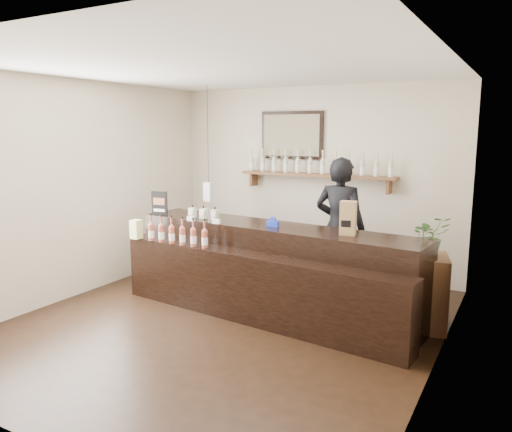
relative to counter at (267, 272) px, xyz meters
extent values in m
plane|color=black|center=(-0.23, -0.56, -0.48)|extent=(5.00, 5.00, 0.00)
plane|color=beige|center=(-0.23, 1.94, 0.92)|extent=(4.50, 0.00, 4.50)
plane|color=beige|center=(-0.23, -3.06, 0.92)|extent=(4.50, 0.00, 4.50)
plane|color=beige|center=(-2.48, -0.56, 0.92)|extent=(0.00, 5.00, 5.00)
plane|color=beige|center=(2.02, -0.56, 0.92)|extent=(0.00, 5.00, 5.00)
plane|color=white|center=(-0.23, -0.56, 2.32)|extent=(5.00, 5.00, 0.00)
cube|color=brown|center=(-0.13, 1.81, 1.02)|extent=(2.40, 0.25, 0.04)
cube|color=brown|center=(-1.21, 1.84, 0.90)|extent=(0.04, 0.20, 0.20)
cube|color=brown|center=(0.95, 1.84, 0.90)|extent=(0.04, 0.20, 0.20)
cube|color=black|center=(-0.58, 1.91, 1.60)|extent=(1.02, 0.04, 0.72)
cube|color=#4D4231|center=(-0.58, 1.88, 1.60)|extent=(0.92, 0.01, 0.62)
cube|color=white|center=(-1.53, 1.04, 0.77)|extent=(0.12, 0.12, 0.28)
cylinder|color=black|center=(-1.53, 1.04, 1.61)|extent=(0.01, 0.01, 1.41)
cylinder|color=beige|center=(-1.23, 1.81, 1.14)|extent=(0.07, 0.07, 0.20)
cone|color=beige|center=(-1.23, 1.81, 1.26)|extent=(0.07, 0.07, 0.05)
cylinder|color=beige|center=(-1.23, 1.81, 1.32)|extent=(0.02, 0.02, 0.07)
cylinder|color=yellow|center=(-1.23, 1.81, 1.37)|extent=(0.03, 0.03, 0.02)
cylinder|color=white|center=(-1.23, 1.81, 1.12)|extent=(0.07, 0.07, 0.09)
cylinder|color=beige|center=(-1.03, 1.81, 1.14)|extent=(0.07, 0.07, 0.20)
cone|color=beige|center=(-1.03, 1.81, 1.26)|extent=(0.07, 0.07, 0.05)
cylinder|color=beige|center=(-1.03, 1.81, 1.32)|extent=(0.02, 0.02, 0.07)
cylinder|color=yellow|center=(-1.03, 1.81, 1.37)|extent=(0.03, 0.03, 0.02)
cylinder|color=white|center=(-1.03, 1.81, 1.12)|extent=(0.07, 0.07, 0.09)
cylinder|color=beige|center=(-0.83, 1.81, 1.14)|extent=(0.07, 0.07, 0.20)
cone|color=beige|center=(-0.83, 1.81, 1.26)|extent=(0.07, 0.07, 0.05)
cylinder|color=beige|center=(-0.83, 1.81, 1.32)|extent=(0.02, 0.02, 0.07)
cylinder|color=yellow|center=(-0.83, 1.81, 1.37)|extent=(0.03, 0.03, 0.02)
cylinder|color=white|center=(-0.83, 1.81, 1.12)|extent=(0.07, 0.07, 0.09)
cylinder|color=beige|center=(-0.63, 1.81, 1.14)|extent=(0.07, 0.07, 0.20)
cone|color=beige|center=(-0.63, 1.81, 1.26)|extent=(0.07, 0.07, 0.05)
cylinder|color=beige|center=(-0.63, 1.81, 1.32)|extent=(0.02, 0.02, 0.07)
cylinder|color=yellow|center=(-0.63, 1.81, 1.37)|extent=(0.03, 0.03, 0.02)
cylinder|color=white|center=(-0.63, 1.81, 1.12)|extent=(0.07, 0.07, 0.09)
cylinder|color=beige|center=(-0.43, 1.81, 1.14)|extent=(0.07, 0.07, 0.20)
cone|color=beige|center=(-0.43, 1.81, 1.26)|extent=(0.07, 0.07, 0.05)
cylinder|color=beige|center=(-0.43, 1.81, 1.32)|extent=(0.02, 0.02, 0.07)
cylinder|color=yellow|center=(-0.43, 1.81, 1.37)|extent=(0.03, 0.03, 0.02)
cylinder|color=white|center=(-0.43, 1.81, 1.12)|extent=(0.07, 0.07, 0.09)
cylinder|color=beige|center=(-0.23, 1.81, 1.14)|extent=(0.07, 0.07, 0.20)
cone|color=beige|center=(-0.23, 1.81, 1.26)|extent=(0.07, 0.07, 0.05)
cylinder|color=beige|center=(-0.23, 1.81, 1.32)|extent=(0.02, 0.02, 0.07)
cylinder|color=yellow|center=(-0.23, 1.81, 1.37)|extent=(0.03, 0.03, 0.02)
cylinder|color=white|center=(-0.23, 1.81, 1.12)|extent=(0.07, 0.07, 0.09)
cylinder|color=beige|center=(-0.03, 1.81, 1.14)|extent=(0.07, 0.07, 0.20)
cone|color=beige|center=(-0.03, 1.81, 1.26)|extent=(0.07, 0.07, 0.05)
cylinder|color=beige|center=(-0.03, 1.81, 1.32)|extent=(0.02, 0.02, 0.07)
cylinder|color=yellow|center=(-0.03, 1.81, 1.37)|extent=(0.03, 0.03, 0.02)
cylinder|color=white|center=(-0.03, 1.81, 1.12)|extent=(0.07, 0.07, 0.09)
cylinder|color=beige|center=(0.17, 1.81, 1.14)|extent=(0.07, 0.07, 0.20)
cone|color=beige|center=(0.17, 1.81, 1.26)|extent=(0.07, 0.07, 0.05)
cylinder|color=beige|center=(0.17, 1.81, 1.32)|extent=(0.02, 0.02, 0.07)
cylinder|color=yellow|center=(0.17, 1.81, 1.37)|extent=(0.03, 0.03, 0.02)
cylinder|color=white|center=(0.17, 1.81, 1.12)|extent=(0.07, 0.07, 0.09)
cylinder|color=beige|center=(0.37, 1.81, 1.14)|extent=(0.07, 0.07, 0.20)
cone|color=beige|center=(0.37, 1.81, 1.26)|extent=(0.07, 0.07, 0.05)
cylinder|color=beige|center=(0.37, 1.81, 1.32)|extent=(0.02, 0.02, 0.07)
cylinder|color=yellow|center=(0.37, 1.81, 1.37)|extent=(0.03, 0.03, 0.02)
cylinder|color=white|center=(0.37, 1.81, 1.12)|extent=(0.07, 0.07, 0.09)
cylinder|color=beige|center=(0.57, 1.81, 1.14)|extent=(0.07, 0.07, 0.20)
cone|color=beige|center=(0.57, 1.81, 1.26)|extent=(0.07, 0.07, 0.05)
cylinder|color=beige|center=(0.57, 1.81, 1.32)|extent=(0.02, 0.02, 0.07)
cylinder|color=yellow|center=(0.57, 1.81, 1.37)|extent=(0.03, 0.03, 0.02)
cylinder|color=white|center=(0.57, 1.81, 1.12)|extent=(0.07, 0.07, 0.09)
cylinder|color=beige|center=(0.77, 1.81, 1.14)|extent=(0.07, 0.07, 0.20)
cone|color=beige|center=(0.77, 1.81, 1.26)|extent=(0.07, 0.07, 0.05)
cylinder|color=beige|center=(0.77, 1.81, 1.32)|extent=(0.02, 0.02, 0.07)
cylinder|color=yellow|center=(0.77, 1.81, 1.37)|extent=(0.03, 0.03, 0.02)
cylinder|color=white|center=(0.77, 1.81, 1.12)|extent=(0.07, 0.07, 0.09)
cylinder|color=beige|center=(0.97, 1.81, 1.14)|extent=(0.07, 0.07, 0.20)
cone|color=beige|center=(0.97, 1.81, 1.26)|extent=(0.07, 0.07, 0.05)
cylinder|color=beige|center=(0.97, 1.81, 1.32)|extent=(0.02, 0.02, 0.07)
cylinder|color=yellow|center=(0.97, 1.81, 1.37)|extent=(0.03, 0.03, 0.02)
cylinder|color=white|center=(0.97, 1.81, 1.12)|extent=(0.07, 0.07, 0.09)
cube|color=black|center=(0.01, 0.14, 0.03)|extent=(3.75, 1.03, 1.03)
cube|color=black|center=(0.01, -0.35, -0.09)|extent=(3.71, 0.70, 0.78)
cube|color=white|center=(-1.03, -0.10, 0.58)|extent=(0.10, 0.04, 0.05)
cube|color=white|center=(-0.65, -0.10, 0.58)|extent=(0.10, 0.04, 0.05)
cube|color=#DFE28A|center=(-1.71, -0.35, 0.36)|extent=(0.12, 0.12, 0.12)
cube|color=#DFE28A|center=(-1.71, -0.35, 0.48)|extent=(0.12, 0.12, 0.12)
cube|color=beige|center=(-1.14, 0.08, 0.62)|extent=(0.08, 0.08, 0.13)
cube|color=#F4BEC7|center=(-1.14, 0.03, 0.62)|extent=(0.07, 0.00, 0.06)
cylinder|color=black|center=(-1.14, 0.08, 0.71)|extent=(0.02, 0.02, 0.03)
cube|color=beige|center=(-0.96, 0.08, 0.62)|extent=(0.08, 0.08, 0.13)
cube|color=#F4BEC7|center=(-0.96, 0.03, 0.62)|extent=(0.07, 0.00, 0.06)
cylinder|color=black|center=(-0.96, 0.08, 0.71)|extent=(0.02, 0.02, 0.03)
cube|color=beige|center=(-0.79, 0.08, 0.62)|extent=(0.08, 0.08, 0.13)
cube|color=#F4BEC7|center=(-0.79, 0.03, 0.62)|extent=(0.07, 0.00, 0.06)
cylinder|color=black|center=(-0.79, 0.08, 0.71)|extent=(0.02, 0.02, 0.03)
cylinder|color=#A24937|center=(-1.46, -0.35, 0.40)|extent=(0.07, 0.07, 0.20)
cone|color=#A24937|center=(-1.46, -0.35, 0.53)|extent=(0.07, 0.07, 0.05)
cylinder|color=#A24937|center=(-1.46, -0.35, 0.59)|extent=(0.02, 0.02, 0.07)
cylinder|color=black|center=(-1.46, -0.35, 0.63)|extent=(0.03, 0.03, 0.02)
cylinder|color=white|center=(-1.46, -0.35, 0.38)|extent=(0.07, 0.07, 0.09)
cylinder|color=#A24937|center=(-1.30, -0.35, 0.40)|extent=(0.07, 0.07, 0.20)
cone|color=#A24937|center=(-1.30, -0.35, 0.53)|extent=(0.07, 0.07, 0.05)
cylinder|color=#A24937|center=(-1.30, -0.35, 0.59)|extent=(0.02, 0.02, 0.07)
cylinder|color=black|center=(-1.30, -0.35, 0.63)|extent=(0.03, 0.03, 0.02)
cylinder|color=white|center=(-1.30, -0.35, 0.38)|extent=(0.07, 0.07, 0.09)
cylinder|color=#A24937|center=(-1.14, -0.35, 0.40)|extent=(0.07, 0.07, 0.20)
cone|color=#A24937|center=(-1.14, -0.35, 0.53)|extent=(0.07, 0.07, 0.05)
cylinder|color=#A24937|center=(-1.14, -0.35, 0.59)|extent=(0.02, 0.02, 0.07)
cylinder|color=black|center=(-1.14, -0.35, 0.63)|extent=(0.03, 0.03, 0.02)
cylinder|color=white|center=(-1.14, -0.35, 0.38)|extent=(0.07, 0.07, 0.09)
cylinder|color=#A24937|center=(-0.97, -0.35, 0.40)|extent=(0.07, 0.07, 0.20)
cone|color=#A24937|center=(-0.97, -0.35, 0.53)|extent=(0.07, 0.07, 0.05)
cylinder|color=#A24937|center=(-0.97, -0.35, 0.59)|extent=(0.02, 0.02, 0.07)
cylinder|color=black|center=(-0.97, -0.35, 0.63)|extent=(0.03, 0.03, 0.02)
cylinder|color=white|center=(-0.97, -0.35, 0.38)|extent=(0.07, 0.07, 0.09)
cylinder|color=#A24937|center=(-0.81, -0.35, 0.40)|extent=(0.07, 0.07, 0.20)
cone|color=#A24937|center=(-0.81, -0.35, 0.53)|extent=(0.07, 0.07, 0.05)
cylinder|color=#A24937|center=(-0.81, -0.35, 0.59)|extent=(0.02, 0.02, 0.07)
cylinder|color=black|center=(-0.81, -0.35, 0.63)|extent=(0.03, 0.03, 0.02)
cylinder|color=white|center=(-0.81, -0.35, 0.38)|extent=(0.07, 0.07, 0.09)
cylinder|color=#A24937|center=(-0.65, -0.35, 0.40)|extent=(0.07, 0.07, 0.20)
cone|color=#A24937|center=(-0.65, -0.35, 0.53)|extent=(0.07, 0.07, 0.05)
cylinder|color=#A24937|center=(-0.65, -0.35, 0.59)|extent=(0.02, 0.02, 0.07)
cylinder|color=black|center=(-0.65, -0.35, 0.63)|extent=(0.03, 0.03, 0.02)
cylinder|color=white|center=(-0.65, -0.35, 0.38)|extent=(0.07, 0.07, 0.09)
cube|color=black|center=(-1.64, 0.04, 0.71)|extent=(0.23, 0.06, 0.32)
cube|color=#9B5138|center=(-1.64, 0.02, 0.74)|extent=(0.16, 0.03, 0.09)
cube|color=white|center=(-1.64, 0.02, 0.62)|extent=(0.16, 0.03, 0.04)
cube|color=#9E744C|center=(0.97, 0.04, 0.73)|extent=(0.19, 0.15, 0.37)
cube|color=black|center=(0.97, -0.02, 0.68)|extent=(0.10, 0.02, 0.07)
cube|color=#1C36C7|center=(0.04, 0.06, 0.58)|extent=(0.14, 0.06, 0.07)
cylinder|color=#1C36C7|center=(0.04, 0.06, 0.63)|extent=(0.08, 0.04, 0.08)
cube|color=brown|center=(1.77, 0.41, -0.08)|extent=(0.53, 0.64, 0.81)
imported|color=#335C25|center=(1.77, 0.41, 0.55)|extent=(0.53, 0.51, 0.44)
imported|color=black|center=(0.55, 0.99, 0.55)|extent=(0.75, 0.50, 2.06)
camera|label=1|loc=(2.67, -5.08, 1.67)|focal=35.00mm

